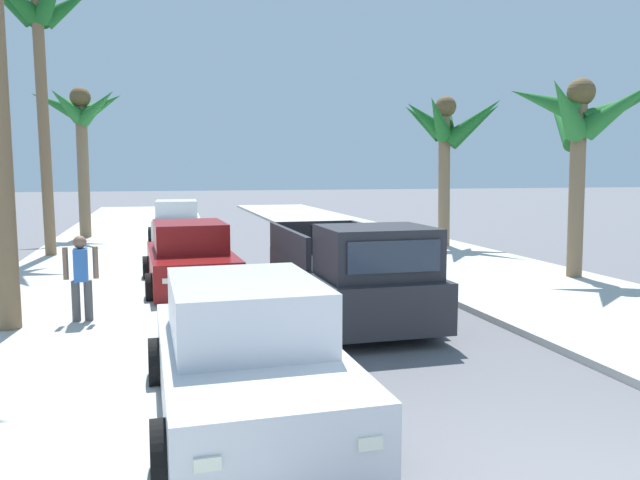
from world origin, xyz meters
TOP-DOWN VIEW (x-y plane):
  - sidewalk_left at (-4.75, 12.00)m, footprint 4.88×60.00m
  - sidewalk_right at (4.75, 12.00)m, footprint 4.88×60.00m
  - curb_left at (-3.71, 12.00)m, footprint 0.16×60.00m
  - curb_right at (3.71, 12.00)m, footprint 0.16×60.00m
  - pickup_truck at (-0.01, 6.85)m, footprint 2.25×5.22m
  - car_left_near at (-2.48, 2.58)m, footprint 2.08×4.29m
  - car_right_near at (-2.68, 10.24)m, footprint 2.15×4.31m
  - car_left_mid at (-2.66, 20.77)m, footprint 2.14×4.31m
  - palm_tree_left_fore at (-6.58, 16.20)m, footprint 3.35×3.73m
  - palm_tree_left_mid at (6.47, 9.07)m, footprint 3.84×3.84m
  - palm_tree_right_mid at (-6.07, 21.62)m, footprint 3.50×3.35m
  - palm_tree_left_back at (6.17, 15.54)m, footprint 3.62×3.52m
  - pedestrian at (-4.65, 7.27)m, footprint 0.57×0.39m

SIDE VIEW (x-z plane):
  - curb_left at x=-3.71m, z-range 0.00..0.10m
  - curb_right at x=3.71m, z-range 0.00..0.10m
  - sidewalk_left at x=-4.75m, z-range 0.00..0.12m
  - sidewalk_right at x=4.75m, z-range 0.00..0.12m
  - car_left_near at x=-2.48m, z-range -0.06..1.48m
  - car_right_near at x=-2.68m, z-range -0.06..1.48m
  - car_left_mid at x=-2.66m, z-range -0.06..1.48m
  - pickup_truck at x=-0.01m, z-range -0.09..1.71m
  - pedestrian at x=-4.65m, z-range 0.12..1.71m
  - palm_tree_left_mid at x=6.47m, z-range 1.44..6.33m
  - palm_tree_left_back at x=6.17m, z-range 1.52..6.69m
  - palm_tree_right_mid at x=-6.07m, z-range 1.73..7.57m
  - palm_tree_left_fore at x=-6.58m, z-range 2.76..11.04m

